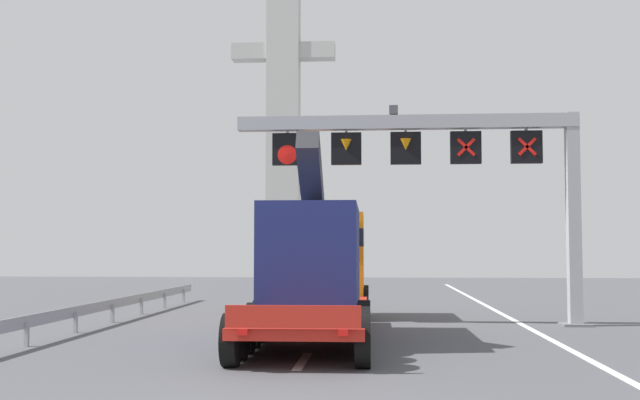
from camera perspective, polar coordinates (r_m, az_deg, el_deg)
lane_markings at (r=39.77m, az=1.90°, el=-7.04°), size 0.20×74.08×0.01m
edge_line_right at (r=22.53m, az=16.16°, el=-9.59°), size 0.20×63.00×0.01m
overhead_lane_gantry at (r=25.50m, az=9.15°, el=3.29°), size 11.19×0.90×7.04m
heavy_haul_truck_red at (r=23.46m, az=-0.03°, el=-4.62°), size 3.12×14.09×5.30m
guardrail_left at (r=23.81m, az=-17.50°, el=-7.88°), size 0.13×28.28×0.76m
bridge_pylon_distant at (r=68.79m, az=-2.68°, el=7.97°), size 9.00×2.00×31.57m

